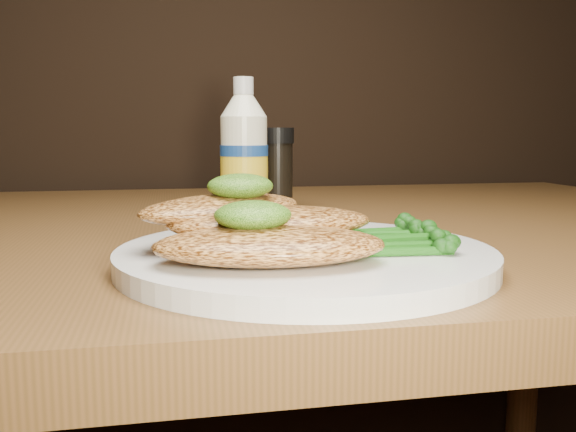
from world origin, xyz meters
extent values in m
cylinder|color=white|center=(-0.03, 0.80, 0.76)|extent=(0.28, 0.28, 0.01)
ellipsoid|color=#CC8741|center=(-0.07, 0.75, 0.78)|extent=(0.16, 0.10, 0.02)
ellipsoid|color=#CC8741|center=(-0.06, 0.80, 0.79)|extent=(0.16, 0.08, 0.02)
ellipsoid|color=#CC8741|center=(-0.09, 0.83, 0.79)|extent=(0.16, 0.13, 0.02)
ellipsoid|color=#143508|center=(-0.08, 0.76, 0.80)|extent=(0.06, 0.05, 0.02)
ellipsoid|color=#143508|center=(-0.08, 0.82, 0.81)|extent=(0.06, 0.06, 0.02)
camera|label=1|loc=(-0.13, 0.36, 0.85)|focal=38.18mm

